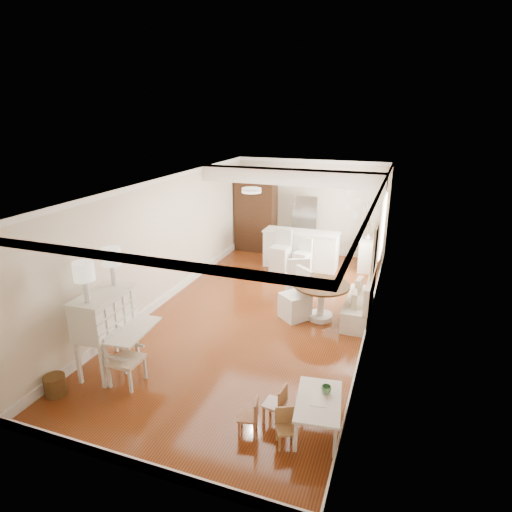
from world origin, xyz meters
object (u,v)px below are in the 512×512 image
Objects in this scene: kids_chair_c at (286,429)px; pantry_cabinet at (256,214)px; wicker_basket at (55,385)px; slip_chair_near at (295,294)px; bar_stool_left at (280,252)px; fridge at (317,227)px; secretary_bureau at (107,331)px; breakfast_counter at (301,249)px; kids_table at (318,415)px; gustavian_armchair at (126,359)px; kids_chair_b at (274,403)px; dining_table at (321,302)px; bar_stool_right at (302,257)px; slip_chair_far at (297,277)px; kids_chair_a at (248,416)px; sideboard at (366,254)px.

pantry_cabinet is (-3.17, 7.65, 0.89)m from kids_chair_c.
kids_chair_c reaches higher than wicker_basket.
slip_chair_near is 0.92× the size of bar_stool_left.
kids_chair_c is 0.29× the size of fridge.
bar_stool_left is at bearing 152.78° from slip_chair_near.
breakfast_counter is at bearing 69.05° from secretary_bureau.
fridge reaches higher than kids_table.
wicker_basket is 4.67m from slip_chair_near.
gustavian_armchair is 2.47m from kids_chair_b.
pantry_cabinet is at bearing 125.77° from dining_table.
bar_stool_right is at bearing -91.14° from fridge.
kids_table is at bearing -77.49° from fridge.
kids_table is 0.92× the size of slip_chair_near.
gustavian_armchair is 1.49× the size of kids_chair_b.
gustavian_armchair is 6.27m from breakfast_counter.
kids_table is 0.43× the size of pantry_cabinet.
secretary_bureau is at bearing -88.87° from kids_chair_b.
slip_chair_far reaches higher than gustavian_armchair.
kids_chair_a is at bearing -70.21° from bar_stool_left.
wicker_basket is at bearing -97.39° from kids_chair_a.
secretary_bureau is 1.43× the size of kids_table.
secretary_bureau is 0.78× the size of fridge.
kids_chair_b is 1.13× the size of kids_chair_c.
sideboard is (-0.10, 6.65, 0.17)m from kids_table.
bar_stool_right is (-1.63, 5.64, 0.24)m from kids_table.
secretary_bureau is 1.30× the size of slip_chair_near.
pantry_cabinet is at bearing 159.07° from slip_chair_near.
gustavian_armchair is 1.10m from wicker_basket.
bar_stool_left is at bearing -52.41° from pantry_cabinet.
bar_stool_left is (-2.21, 5.56, 0.34)m from kids_table.
kids_chair_a is 0.47× the size of dining_table.
dining_table reaches higher than kids_chair_c.
secretary_bureau reaches higher than sideboard.
gustavian_armchair is 0.82× the size of slip_chair_near.
kids_chair_c is 6.27m from bar_stool_left.
secretary_bureau is 3.76m from slip_chair_near.
gustavian_armchair is at bearing -101.61° from fridge.
gustavian_armchair is 7.35m from fridge.
secretary_bureau is at bearing 140.93° from kids_chair_c.
wicker_basket is 0.33× the size of bar_stool_right.
kids_chair_a is 1.04× the size of kids_chair_c.
secretary_bureau reaches higher than bar_stool_right.
fridge is at bearing 135.62° from slip_chair_near.
kids_chair_b is at bearing -82.19° from fridge.
wicker_basket is 3.62m from kids_chair_c.
breakfast_counter is 2.33× the size of sideboard.
gustavian_armchair reaches higher than sideboard.
bar_stool_right is (0.17, -0.52, -0.03)m from breakfast_counter.
kids_chair_a reaches higher than kids_chair_c.
slip_chair_far reaches higher than bar_stool_right.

